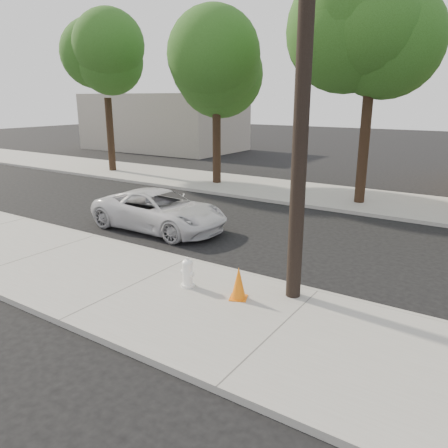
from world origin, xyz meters
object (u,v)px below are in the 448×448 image
at_px(fire_hydrant, 188,273).
at_px(traffic_cone, 239,283).
at_px(utility_pole, 302,95).
at_px(police_cruiser, 160,210).

bearing_deg(fire_hydrant, traffic_cone, 6.17).
height_order(utility_pole, fire_hydrant, utility_pole).
distance_m(police_cruiser, fire_hydrant, 5.56).
bearing_deg(traffic_cone, fire_hydrant, -175.38).
bearing_deg(fire_hydrant, police_cruiser, 139.94).
distance_m(police_cruiser, traffic_cone, 6.61).
relative_size(fire_hydrant, traffic_cone, 0.92).
bearing_deg(utility_pole, traffic_cone, -139.75).
xyz_separation_m(police_cruiser, traffic_cone, (5.56, -3.58, -0.19)).
height_order(utility_pole, traffic_cone, utility_pole).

